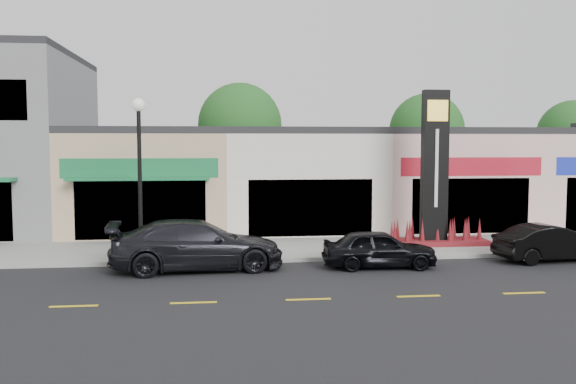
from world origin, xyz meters
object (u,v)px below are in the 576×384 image
Objects in this scene: car_black_conv at (551,243)px; pylon_sign at (434,190)px; lamp_west_near at (140,162)px; car_black_sedan at (379,248)px; car_dark_sedan at (197,245)px.

pylon_sign is at bearing 40.90° from car_black_conv.
car_black_conv is (14.18, -1.28, -2.83)m from lamp_west_near.
pylon_sign is 1.60× the size of car_black_sedan.
car_dark_sedan is 12.25m from car_black_conv.
pylon_sign reaches higher than car_dark_sedan.
lamp_west_near is 1.40× the size of car_black_conv.
pylon_sign reaches higher than lamp_west_near.
lamp_west_near is at bearing -171.23° from pylon_sign.
car_black_conv is at bearing -5.15° from lamp_west_near.
car_dark_sedan is 1.50× the size of car_black_sedan.
lamp_west_near reaches higher than car_black_conv.
car_black_sedan is at bearing 87.56° from car_black_conv.
car_black_sedan is (5.99, -0.35, -0.18)m from car_dark_sedan.
car_black_sedan is 0.96× the size of car_black_conv.
pylon_sign reaches higher than car_black_conv.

